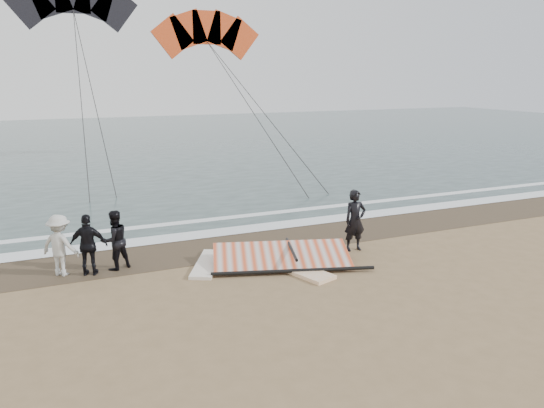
% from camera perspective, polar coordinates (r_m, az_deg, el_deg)
% --- Properties ---
extents(ground, '(120.00, 120.00, 0.00)m').
position_cam_1_polar(ground, '(13.38, 5.10, -9.50)').
color(ground, '#8C704C').
rests_on(ground, ground).
extents(sea, '(120.00, 54.00, 0.02)m').
position_cam_1_polar(sea, '(44.49, -15.60, 6.42)').
color(sea, '#233838').
rests_on(sea, ground).
extents(wet_sand, '(120.00, 2.80, 0.01)m').
position_cam_1_polar(wet_sand, '(17.21, -2.03, -4.08)').
color(wet_sand, '#4C3D2B').
rests_on(wet_sand, ground).
extents(foam_near, '(120.00, 0.90, 0.01)m').
position_cam_1_polar(foam_near, '(18.46, -3.62, -2.79)').
color(foam_near, white).
rests_on(foam_near, sea).
extents(foam_far, '(120.00, 0.45, 0.01)m').
position_cam_1_polar(foam_far, '(20.01, -5.27, -1.52)').
color(foam_far, white).
rests_on(foam_far, sea).
extents(man_main, '(0.72, 0.50, 1.89)m').
position_cam_1_polar(man_main, '(16.36, 8.92, -1.75)').
color(man_main, black).
rests_on(man_main, ground).
extents(board_white, '(1.46, 2.59, 0.10)m').
position_cam_1_polar(board_white, '(14.82, 2.45, -6.89)').
color(board_white, white).
rests_on(board_white, ground).
extents(board_cream, '(1.55, 2.29, 0.09)m').
position_cam_1_polar(board_cream, '(15.24, -6.97, -6.40)').
color(board_cream, white).
rests_on(board_cream, ground).
extents(trio_cluster, '(2.51, 1.23, 1.69)m').
position_cam_1_polar(trio_cluster, '(15.17, -19.45, -4.04)').
color(trio_cluster, black).
rests_on(trio_cluster, ground).
extents(sail_rig, '(4.30, 2.76, 0.50)m').
position_cam_1_polar(sail_rig, '(15.17, 0.62, -5.79)').
color(sail_rig, black).
rests_on(sail_rig, ground).
extents(kite_red, '(7.72, 6.63, 14.91)m').
position_cam_1_polar(kite_red, '(34.48, -6.99, 17.36)').
color(kite_red, '#E1481A').
rests_on(kite_red, ground).
extents(kite_dark, '(8.14, 5.44, 13.84)m').
position_cam_1_polar(kite_dark, '(33.84, -20.62, 19.29)').
color(kite_dark, black).
rests_on(kite_dark, ground).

